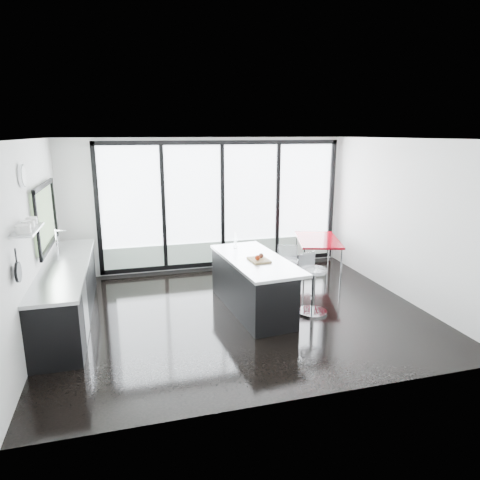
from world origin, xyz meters
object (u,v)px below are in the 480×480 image
object	(u,v)px
bar_stool_near	(313,291)
red_table	(317,257)
island	(251,284)
bar_stool_far	(287,279)

from	to	relation	value
bar_stool_near	red_table	size ratio (longest dim) A/B	0.54
island	bar_stool_near	bearing A→B (deg)	-25.00
island	red_table	xyz separation A→B (m)	(1.85, 1.38, -0.07)
red_table	bar_stool_far	bearing A→B (deg)	-135.14
island	bar_stool_near	size ratio (longest dim) A/B	2.91
bar_stool_far	red_table	xyz separation A→B (m)	(1.11, 1.11, 0.02)
bar_stool_far	red_table	world-z (taller)	red_table
island	bar_stool_near	world-z (taller)	island
island	bar_stool_far	distance (m)	0.79
bar_stool_far	red_table	size ratio (longest dim) A/B	0.51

